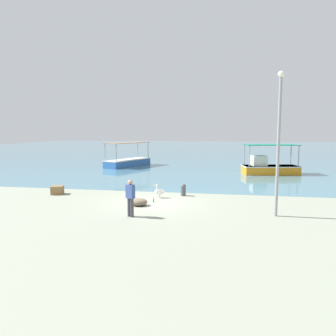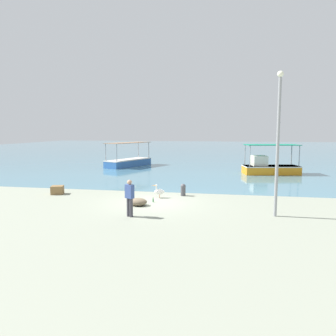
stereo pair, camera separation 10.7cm
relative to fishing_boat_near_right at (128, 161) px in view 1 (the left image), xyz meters
name	(u,v)px [view 1 (the left image)]	position (x,y,z in m)	size (l,w,h in m)	color
ground	(153,203)	(6.58, -16.76, -0.54)	(120.00, 120.00, 0.00)	gray
harbor_water	(207,150)	(6.58, 31.24, -0.54)	(110.00, 90.00, 0.00)	teal
fishing_boat_near_right	(128,161)	(0.00, 0.00, 0.00)	(3.93, 6.09, 2.55)	#3568AF
fishing_boat_outer	(269,167)	(14.15, -3.70, 0.10)	(5.11, 2.91, 2.61)	orange
pelican	(159,191)	(6.67, -15.49, -0.16)	(0.78, 0.47, 0.80)	#E0997A
lamp_post	(279,137)	(12.71, -18.46, 3.06)	(0.28, 0.28, 6.46)	gray
mooring_bollard	(183,189)	(7.95, -14.63, -0.16)	(0.31, 0.31, 0.72)	#47474C
fisherman_standing	(130,197)	(6.22, -19.74, 0.37)	(0.46, 0.39, 1.69)	#3E3C46
net_pile	(139,202)	(6.01, -17.57, -0.34)	(0.91, 0.77, 0.39)	#70604B
cargo_crate	(57,190)	(0.31, -15.52, -0.29)	(0.70, 0.62, 0.51)	olive
glass_bottle	(154,200)	(6.59, -16.67, -0.43)	(0.07, 0.07, 0.27)	#3F7F4C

